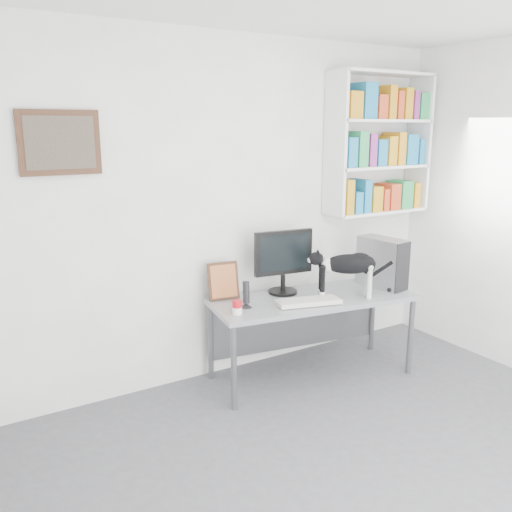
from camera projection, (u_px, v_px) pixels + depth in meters
name	position (u px, v px, depth m)	size (l,w,h in m)	color
room	(430.00, 263.00, 2.66)	(4.01, 4.01, 2.70)	#59595E
bookshelf	(379.00, 144.00, 4.79)	(1.03, 0.28, 1.24)	white
wall_art	(60.00, 143.00, 3.52)	(0.52, 0.04, 0.42)	#412314
desk	(312.00, 337.00, 4.39)	(1.64, 0.64, 0.68)	gray
monitor	(283.00, 261.00, 4.35)	(0.50, 0.24, 0.53)	black
keyboard	(308.00, 302.00, 4.13)	(0.49, 0.19, 0.04)	beige
pc_tower	(382.00, 262.00, 4.54)	(0.19, 0.42, 0.42)	#A6A7AB
speaker	(246.00, 294.00, 4.03)	(0.09, 0.09, 0.21)	black
leaning_print	(223.00, 280.00, 4.22)	(0.25, 0.10, 0.31)	#412314
soup_can	(237.00, 307.00, 3.90)	(0.07, 0.07, 0.10)	red
cat	(347.00, 275.00, 4.25)	(0.60, 0.16, 0.37)	black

